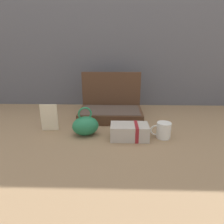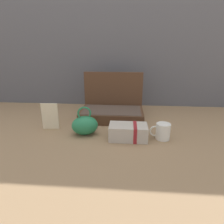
{
  "view_description": "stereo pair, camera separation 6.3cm",
  "coord_description": "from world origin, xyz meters",
  "px_view_note": "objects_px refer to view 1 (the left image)",
  "views": [
    {
      "loc": [
        0.02,
        -1.25,
        0.53
      ],
      "look_at": [
        -0.02,
        -0.02,
        0.12
      ],
      "focal_mm": 31.11,
      "sensor_mm": 36.0,
      "label": 1
    },
    {
      "loc": [
        0.08,
        -1.25,
        0.53
      ],
      "look_at": [
        -0.02,
        -0.02,
        0.12
      ],
      "focal_mm": 31.11,
      "sensor_mm": 36.0,
      "label": 2
    }
  ],
  "objects_px": {
    "info_card_left": "(49,117)",
    "teal_pouch_handbag": "(85,126)",
    "open_suitcase": "(111,108)",
    "cream_toiletry_bag": "(130,132)",
    "coffee_mug": "(163,130)"
  },
  "relations": [
    {
      "from": "teal_pouch_handbag",
      "to": "coffee_mug",
      "type": "relative_size",
      "value": 1.52
    },
    {
      "from": "open_suitcase",
      "to": "coffee_mug",
      "type": "relative_size",
      "value": 3.82
    },
    {
      "from": "info_card_left",
      "to": "cream_toiletry_bag",
      "type": "bearing_deg",
      "value": -15.53
    },
    {
      "from": "teal_pouch_handbag",
      "to": "cream_toiletry_bag",
      "type": "xyz_separation_m",
      "value": [
        0.28,
        -0.04,
        -0.02
      ]
    },
    {
      "from": "open_suitcase",
      "to": "info_card_left",
      "type": "xyz_separation_m",
      "value": [
        -0.4,
        -0.26,
        0.01
      ]
    },
    {
      "from": "cream_toiletry_bag",
      "to": "coffee_mug",
      "type": "bearing_deg",
      "value": 4.76
    },
    {
      "from": "cream_toiletry_bag",
      "to": "info_card_left",
      "type": "relative_size",
      "value": 1.27
    },
    {
      "from": "open_suitcase",
      "to": "teal_pouch_handbag",
      "type": "distance_m",
      "value": 0.36
    },
    {
      "from": "cream_toiletry_bag",
      "to": "coffee_mug",
      "type": "height_order",
      "value": "coffee_mug"
    },
    {
      "from": "info_card_left",
      "to": "teal_pouch_handbag",
      "type": "bearing_deg",
      "value": -18.75
    },
    {
      "from": "teal_pouch_handbag",
      "to": "open_suitcase",
      "type": "bearing_deg",
      "value": 65.63
    },
    {
      "from": "info_card_left",
      "to": "coffee_mug",
      "type": "bearing_deg",
      "value": -10.95
    },
    {
      "from": "open_suitcase",
      "to": "cream_toiletry_bag",
      "type": "xyz_separation_m",
      "value": [
        0.13,
        -0.37,
        -0.03
      ]
    },
    {
      "from": "teal_pouch_handbag",
      "to": "info_card_left",
      "type": "bearing_deg",
      "value": 164.8
    },
    {
      "from": "teal_pouch_handbag",
      "to": "info_card_left",
      "type": "distance_m",
      "value": 0.26
    }
  ]
}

